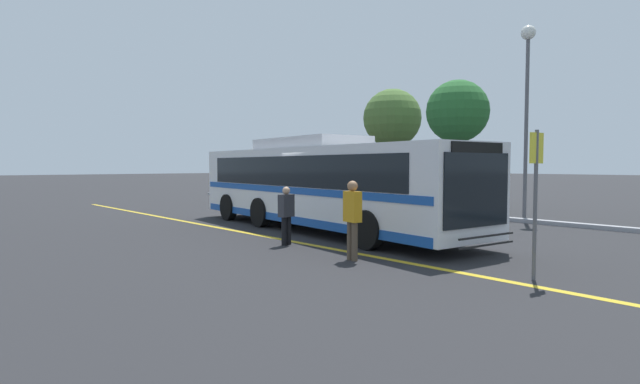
{
  "coord_description": "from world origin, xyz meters",
  "views": [
    {
      "loc": [
        11.35,
        -10.57,
        2.12
      ],
      "look_at": [
        -0.84,
        0.12,
        1.24
      ],
      "focal_mm": 28.0,
      "sensor_mm": 36.0,
      "label": 1
    }
  ],
  "objects_px": {
    "pedestrian_1": "(286,212)",
    "tree_0": "(457,112)",
    "bus_stop_sign": "(536,187)",
    "street_lamp": "(527,78)",
    "parked_car_2": "(386,197)",
    "transit_bus": "(320,183)",
    "tree_1": "(392,118)",
    "parked_car_1": "(305,192)",
    "pedestrian_0": "(352,215)",
    "parked_car_0": "(254,190)"
  },
  "relations": [
    {
      "from": "pedestrian_1",
      "to": "parked_car_2",
      "type": "bearing_deg",
      "value": -165.85
    },
    {
      "from": "pedestrian_0",
      "to": "transit_bus",
      "type": "bearing_deg",
      "value": -24.91
    },
    {
      "from": "parked_car_0",
      "to": "tree_0",
      "type": "relative_size",
      "value": 0.65
    },
    {
      "from": "tree_1",
      "to": "parked_car_0",
      "type": "bearing_deg",
      "value": -130.06
    },
    {
      "from": "parked_car_1",
      "to": "tree_1",
      "type": "xyz_separation_m",
      "value": [
        0.37,
        6.28,
        4.09
      ]
    },
    {
      "from": "transit_bus",
      "to": "tree_1",
      "type": "distance_m",
      "value": 13.95
    },
    {
      "from": "parked_car_0",
      "to": "bus_stop_sign",
      "type": "xyz_separation_m",
      "value": [
        20.06,
        -7.24,
        1.08
      ]
    },
    {
      "from": "pedestrian_0",
      "to": "street_lamp",
      "type": "relative_size",
      "value": 0.24
    },
    {
      "from": "street_lamp",
      "to": "parked_car_2",
      "type": "bearing_deg",
      "value": -150.67
    },
    {
      "from": "parked_car_1",
      "to": "bus_stop_sign",
      "type": "relative_size",
      "value": 1.47
    },
    {
      "from": "pedestrian_0",
      "to": "street_lamp",
      "type": "distance_m",
      "value": 11.73
    },
    {
      "from": "parked_car_0",
      "to": "parked_car_1",
      "type": "distance_m",
      "value": 4.82
    },
    {
      "from": "pedestrian_1",
      "to": "street_lamp",
      "type": "bearing_deg",
      "value": 163.79
    },
    {
      "from": "parked_car_0",
      "to": "parked_car_1",
      "type": "relative_size",
      "value": 1.0
    },
    {
      "from": "tree_1",
      "to": "bus_stop_sign",
      "type": "bearing_deg",
      "value": -42.01
    },
    {
      "from": "parked_car_1",
      "to": "bus_stop_sign",
      "type": "distance_m",
      "value": 16.85
    },
    {
      "from": "bus_stop_sign",
      "to": "tree_0",
      "type": "distance_m",
      "value": 15.31
    },
    {
      "from": "pedestrian_0",
      "to": "parked_car_1",
      "type": "bearing_deg",
      "value": -26.93
    },
    {
      "from": "parked_car_0",
      "to": "pedestrian_0",
      "type": "height_order",
      "value": "pedestrian_0"
    },
    {
      "from": "bus_stop_sign",
      "to": "street_lamp",
      "type": "xyz_separation_m",
      "value": [
        -4.96,
        9.61,
        3.72
      ]
    },
    {
      "from": "pedestrian_1",
      "to": "bus_stop_sign",
      "type": "height_order",
      "value": "bus_stop_sign"
    },
    {
      "from": "parked_car_0",
      "to": "pedestrian_0",
      "type": "xyz_separation_m",
      "value": [
        16.49,
        -8.39,
        0.37
      ]
    },
    {
      "from": "transit_bus",
      "to": "parked_car_2",
      "type": "height_order",
      "value": "transit_bus"
    },
    {
      "from": "transit_bus",
      "to": "parked_car_0",
      "type": "relative_size",
      "value": 3.15
    },
    {
      "from": "transit_bus",
      "to": "parked_car_0",
      "type": "xyz_separation_m",
      "value": [
        -12.09,
        5.5,
        -0.89
      ]
    },
    {
      "from": "pedestrian_0",
      "to": "tree_0",
      "type": "bearing_deg",
      "value": -57.24
    },
    {
      "from": "street_lamp",
      "to": "tree_1",
      "type": "height_order",
      "value": "street_lamp"
    },
    {
      "from": "parked_car_0",
      "to": "parked_car_1",
      "type": "height_order",
      "value": "parked_car_1"
    },
    {
      "from": "parked_car_0",
      "to": "pedestrian_0",
      "type": "relative_size",
      "value": 2.27
    },
    {
      "from": "parked_car_2",
      "to": "tree_0",
      "type": "bearing_deg",
      "value": -179.32
    },
    {
      "from": "transit_bus",
      "to": "pedestrian_0",
      "type": "bearing_deg",
      "value": 62.83
    },
    {
      "from": "transit_bus",
      "to": "parked_car_0",
      "type": "distance_m",
      "value": 13.31
    },
    {
      "from": "pedestrian_0",
      "to": "tree_0",
      "type": "height_order",
      "value": "tree_0"
    },
    {
      "from": "parked_car_2",
      "to": "parked_car_1",
      "type": "bearing_deg",
      "value": -87.57
    },
    {
      "from": "transit_bus",
      "to": "parked_car_1",
      "type": "relative_size",
      "value": 3.14
    },
    {
      "from": "pedestrian_1",
      "to": "bus_stop_sign",
      "type": "bearing_deg",
      "value": 89.41
    },
    {
      "from": "parked_car_1",
      "to": "street_lamp",
      "type": "relative_size",
      "value": 0.55
    },
    {
      "from": "pedestrian_1",
      "to": "bus_stop_sign",
      "type": "relative_size",
      "value": 0.56
    },
    {
      "from": "pedestrian_0",
      "to": "parked_car_0",
      "type": "bearing_deg",
      "value": -18.59
    },
    {
      "from": "transit_bus",
      "to": "tree_0",
      "type": "distance_m",
      "value": 10.56
    },
    {
      "from": "parked_car_0",
      "to": "pedestrian_1",
      "type": "height_order",
      "value": "pedestrian_1"
    },
    {
      "from": "parked_car_2",
      "to": "tree_1",
      "type": "distance_m",
      "value": 9.21
    },
    {
      "from": "pedestrian_0",
      "to": "tree_0",
      "type": "relative_size",
      "value": 0.29
    },
    {
      "from": "parked_car_2",
      "to": "tree_0",
      "type": "xyz_separation_m",
      "value": [
        0.28,
        4.76,
        3.87
      ]
    },
    {
      "from": "pedestrian_1",
      "to": "tree_0",
      "type": "relative_size",
      "value": 0.25
    },
    {
      "from": "bus_stop_sign",
      "to": "parked_car_1",
      "type": "bearing_deg",
      "value": -108.9
    },
    {
      "from": "parked_car_1",
      "to": "tree_0",
      "type": "relative_size",
      "value": 0.66
    },
    {
      "from": "parked_car_2",
      "to": "pedestrian_1",
      "type": "xyz_separation_m",
      "value": [
        3.44,
        -7.92,
        0.08
      ]
    },
    {
      "from": "transit_bus",
      "to": "tree_1",
      "type": "xyz_separation_m",
      "value": [
        -6.91,
        11.66,
        3.29
      ]
    },
    {
      "from": "tree_1",
      "to": "tree_0",
      "type": "bearing_deg",
      "value": -17.03
    }
  ]
}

